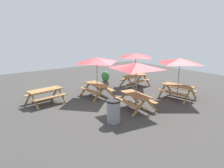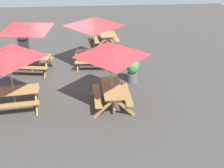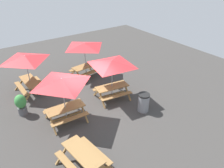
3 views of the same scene
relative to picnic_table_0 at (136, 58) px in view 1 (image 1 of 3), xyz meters
name	(u,v)px [view 1 (image 1 of 3)]	position (x,y,z in m)	size (l,w,h in m)	color
ground_plane	(114,101)	(-3.31, -1.84, -1.99)	(24.00, 24.00, 0.00)	#3D3A38
picnic_table_0	(136,58)	(0.00, 0.00, 0.00)	(2.07, 2.07, 2.34)	olive
picnic_table_1	(137,69)	(-3.20, -3.47, 0.00)	(2.80, 2.80, 2.34)	olive
picnic_table_2	(180,64)	(-0.06, -3.59, 0.00)	(2.24, 2.24, 2.34)	olive
picnic_table_3	(45,93)	(-6.42, 0.08, -1.43)	(1.96, 1.72, 0.81)	olive
picnic_table_4	(97,63)	(-3.54, -0.55, 0.00)	(2.10, 2.10, 2.34)	olive
trash_bin_gray	(113,111)	(-5.07, -4.10, -1.49)	(0.59, 0.59, 0.98)	gray
potted_plant_0	(105,78)	(-1.83, 1.02, -1.38)	(0.55, 0.55, 1.12)	#59595B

